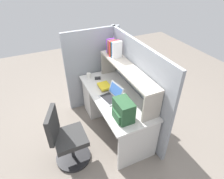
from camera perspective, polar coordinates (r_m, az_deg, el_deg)
The scene contains 12 objects.
ground_plane at distance 3.54m, azimuth 0.75°, elevation -11.15°, with size 8.00×8.00×0.00m, color slate.
desk at distance 3.53m, azimuth -1.91°, elevation -2.43°, with size 1.60×0.70×0.73m.
cubicle_partition_rear at distance 3.18m, azimuth 7.06°, elevation 0.76°, with size 1.84×0.05×1.55m, color gray.
cubicle_partition_left at distance 3.68m, azimuth -5.59°, elevation 5.97°, with size 0.05×1.06×1.55m, color gray.
overhead_hutch at distance 2.94m, azimuth 4.45°, elevation 4.89°, with size 1.44×0.28×0.45m.
reference_books_on_shelf at distance 3.20m, azimuth 0.62°, elevation 12.18°, with size 0.29×0.19×0.28m.
laptop at distance 2.95m, azimuth 0.02°, elevation -1.79°, with size 0.35×0.32×0.22m.
backpack at distance 2.55m, azimuth 3.36°, elevation -6.25°, with size 0.30×0.23×0.30m.
computer_mouse at distance 3.45m, azimuth -4.28°, elevation 3.38°, with size 0.06×0.10×0.03m, color #262628.
paper_cup at distance 3.48m, azimuth -6.94°, elevation 4.15°, with size 0.08×0.08×0.09m, color white.
desk_book_stack at distance 3.19m, azimuth -2.22°, elevation 0.93°, with size 0.23×0.19×0.07m.
office_chair at distance 2.89m, azimuth -13.37°, elevation -14.62°, with size 0.53×0.55×0.93m.
Camera 1 is at (2.20, -1.07, 2.55)m, focal length 30.68 mm.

